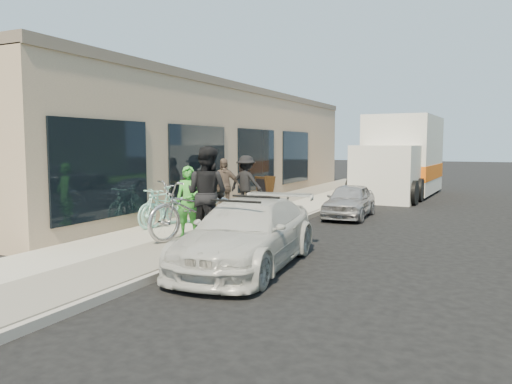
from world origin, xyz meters
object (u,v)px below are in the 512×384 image
(moving_truck, at_px, (401,160))
(bystander_b, at_px, (223,186))
(cruiser_bike_a, at_px, (161,207))
(sandwich_board, at_px, (265,188))
(cruiser_bike_c, at_px, (206,197))
(tandem_bike, at_px, (195,209))
(sedan_silver, at_px, (349,201))
(woman_rider, at_px, (189,201))
(man_standing, at_px, (207,194))
(cruiser_bike_b, at_px, (172,207))
(sedan_white, at_px, (247,234))
(bystander_a, at_px, (246,182))
(bike_rack, at_px, (214,197))

(moving_truck, xyz_separation_m, bystander_b, (-3.42, -9.13, -0.53))
(moving_truck, xyz_separation_m, cruiser_bike_a, (-3.78, -11.63, -0.85))
(sandwich_board, bearing_deg, cruiser_bike_c, -68.71)
(moving_truck, relative_size, tandem_bike, 2.88)
(sedan_silver, distance_m, woman_rider, 5.71)
(cruiser_bike_a, bearing_deg, bystander_b, 86.29)
(man_standing, distance_m, cruiser_bike_b, 2.26)
(sedan_silver, bearing_deg, woman_rider, -115.03)
(sandwich_board, relative_size, sedan_white, 0.21)
(tandem_bike, bearing_deg, moving_truck, 97.03)
(woman_rider, relative_size, man_standing, 0.78)
(tandem_bike, height_order, woman_rider, woman_rider)
(sedan_silver, height_order, tandem_bike, tandem_bike)
(woman_rider, distance_m, bystander_a, 4.69)
(sedan_white, distance_m, cruiser_bike_c, 5.56)
(bystander_b, bearing_deg, sedan_silver, 3.54)
(bike_rack, height_order, cruiser_bike_c, cruiser_bike_c)
(sedan_silver, relative_size, cruiser_bike_b, 1.66)
(moving_truck, bearing_deg, bystander_b, -108.20)
(sedan_white, height_order, bystander_a, bystander_a)
(bystander_a, bearing_deg, sandwich_board, -75.71)
(bike_rack, bearing_deg, bystander_b, -3.03)
(cruiser_bike_a, relative_size, cruiser_bike_b, 0.92)
(cruiser_bike_a, relative_size, bystander_b, 1.00)
(cruiser_bike_a, distance_m, cruiser_bike_b, 0.31)
(bike_rack, bearing_deg, sedan_silver, 29.64)
(moving_truck, relative_size, bystander_a, 4.14)
(sedan_white, bearing_deg, man_standing, 137.88)
(sandwich_board, bearing_deg, man_standing, -53.06)
(sedan_silver, height_order, moving_truck, moving_truck)
(cruiser_bike_b, height_order, cruiser_bike_c, cruiser_bike_c)
(moving_truck, bearing_deg, bystander_a, -110.98)
(sedan_white, distance_m, sedan_silver, 6.63)
(sedan_silver, xyz_separation_m, tandem_bike, (-1.97, -5.35, 0.28))
(man_standing, bearing_deg, cruiser_bike_c, -56.08)
(bystander_b, bearing_deg, cruiser_bike_a, -126.92)
(sedan_silver, relative_size, bystander_b, 1.81)
(sandwich_board, distance_m, cruiser_bike_a, 6.16)
(woman_rider, bearing_deg, sedan_silver, 43.19)
(woman_rider, distance_m, man_standing, 0.69)
(sandwich_board, height_order, cruiser_bike_a, cruiser_bike_a)
(cruiser_bike_b, bearing_deg, sedan_white, -16.57)
(sandwich_board, relative_size, woman_rider, 0.57)
(man_standing, relative_size, cruiser_bike_a, 1.21)
(sandwich_board, relative_size, cruiser_bike_c, 0.52)
(bike_rack, bearing_deg, moving_truck, 67.65)
(woman_rider, relative_size, cruiser_bike_a, 0.95)
(moving_truck, height_order, cruiser_bike_c, moving_truck)
(bike_rack, relative_size, moving_truck, 0.12)
(sedan_white, bearing_deg, bike_rack, 120.86)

